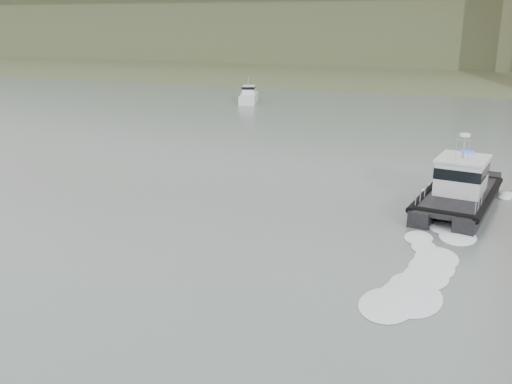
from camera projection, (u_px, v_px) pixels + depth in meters
ground at (211, 305)px, 23.08m from camera, size 400.00×400.00×0.00m
headlands at (441, 37)px, 133.02m from camera, size 500.00×105.36×27.12m
patrol_boat at (459, 189)px, 34.66m from camera, size 4.95×10.17×4.73m
motorboat at (249, 96)px, 78.47m from camera, size 3.84×6.70×3.50m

